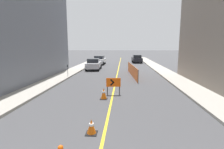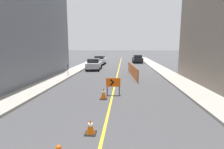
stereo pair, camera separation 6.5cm
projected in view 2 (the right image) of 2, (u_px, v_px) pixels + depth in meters
name	position (u px, v px, depth m)	size (l,w,h in m)	color
lane_stripe	(119.00, 70.00, 24.55)	(0.12, 53.67, 0.01)	gold
sidewalk_left	(77.00, 69.00, 24.95)	(2.08, 53.67, 0.16)	#9E998E
sidewalk_right	(161.00, 70.00, 24.14)	(2.08, 53.67, 0.16)	#9E998E
traffic_cone_second	(90.00, 127.00, 6.61)	(0.43, 0.43, 0.58)	black
traffic_cone_third	(103.00, 93.00, 10.97)	(0.46, 0.46, 0.72)	black
arrow_barricade_primary	(113.00, 83.00, 11.84)	(0.98, 0.15, 1.17)	#EF560C
safety_mesh_fence	(132.00, 71.00, 19.46)	(0.70, 8.13, 1.23)	#EF560C
parked_car_curb_near	(94.00, 64.00, 24.75)	(1.97, 4.37, 1.59)	#B7B7BC
parked_car_curb_mid	(100.00, 60.00, 31.79)	(2.02, 4.39, 1.59)	silver
parked_car_curb_far	(137.00, 59.00, 35.24)	(1.98, 4.37, 1.59)	black
parking_meter_far_curb	(68.00, 68.00, 18.70)	(0.12, 0.11, 1.24)	#4C4C51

